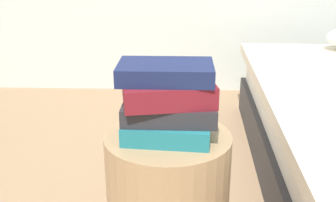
% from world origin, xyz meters
% --- Properties ---
extents(book_teal, '(0.27, 0.22, 0.05)m').
position_xyz_m(book_teal, '(-0.00, 0.00, 0.55)').
color(book_teal, '#1E727F').
rests_on(book_teal, side_table).
extents(book_charcoal, '(0.27, 0.18, 0.05)m').
position_xyz_m(book_charcoal, '(0.01, 0.01, 0.60)').
color(book_charcoal, '#28282D').
rests_on(book_charcoal, book_teal).
extents(book_maroon, '(0.28, 0.22, 0.06)m').
position_xyz_m(book_maroon, '(-0.00, 0.00, 0.66)').
color(book_maroon, maroon).
rests_on(book_maroon, book_charcoal).
extents(book_navy, '(0.27, 0.17, 0.05)m').
position_xyz_m(book_navy, '(-0.01, 0.01, 0.72)').
color(book_navy, '#19234C').
rests_on(book_navy, book_maroon).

